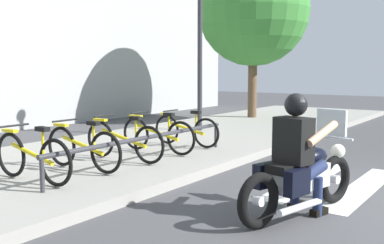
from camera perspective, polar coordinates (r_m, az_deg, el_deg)
The scene contains 13 objects.
sidewalk at distance 8.44m, azimuth -10.87°, elevation -4.46°, with size 24.00×4.40×0.15m, color gray.
crosswalk_stripe_3 at distance 6.93m, azimuth 20.79°, elevation -7.82°, with size 2.80×0.40×0.01m, color white.
crosswalk_stripe_4 at distance 7.16m, azimuth 14.55°, elevation -7.13°, with size 2.80×0.40×0.01m, color white.
motorcycle at distance 5.40m, azimuth 13.67°, elevation -6.74°, with size 2.03×0.85×1.20m.
rider at distance 5.26m, azimuth 13.25°, elevation -3.04°, with size 0.71×0.64×1.43m.
bicycle_0 at distance 6.53m, azimuth -19.63°, elevation -4.15°, with size 0.48×1.61×0.78m.
bicycle_1 at distance 7.07m, azimuth -13.70°, elevation -3.17°, with size 0.48×1.61×0.77m.
bicycle_2 at distance 7.67m, azimuth -8.67°, elevation -2.30°, with size 0.48×1.73×0.76m.
bicycle_3 at distance 8.33m, azimuth -4.41°, elevation -1.56°, with size 0.48×1.68×0.75m.
bicycle_4 at distance 9.03m, azimuth -0.79°, elevation -0.98°, with size 0.48×1.56×0.72m.
bike_rack at distance 7.29m, azimuth -5.54°, elevation -2.17°, with size 4.17×0.07×0.49m.
street_lamp at distance 11.36m, azimuth 1.01°, elevation 10.94°, with size 0.28×0.28×4.16m.
tree_near_rack at distance 14.72m, azimuth 7.81°, elevation 13.83°, with size 3.52×3.52×5.30m.
Camera 1 is at (-5.71, -0.84, 1.69)m, focal length 42.05 mm.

